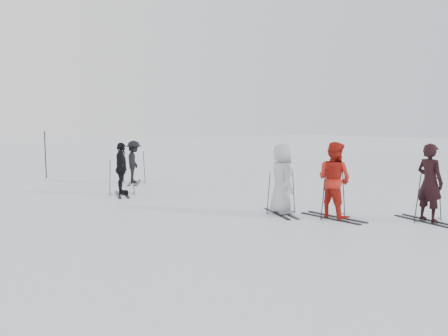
% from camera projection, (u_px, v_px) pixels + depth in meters
% --- Properties ---
extents(ground, '(120.00, 120.00, 0.00)m').
position_uv_depth(ground, '(242.00, 204.00, 12.92)').
color(ground, silver).
rests_on(ground, ground).
extents(skier_near_dark, '(0.52, 0.73, 1.88)m').
position_uv_depth(skier_near_dark, '(430.00, 184.00, 10.54)').
color(skier_near_dark, black).
rests_on(skier_near_dark, ground).
extents(skier_red, '(0.82, 1.00, 1.90)m').
position_uv_depth(skier_red, '(334.00, 181.00, 10.95)').
color(skier_red, '#B41F14').
rests_on(skier_red, ground).
extents(skier_grey, '(0.81, 1.02, 1.83)m').
position_uv_depth(skier_grey, '(281.00, 180.00, 11.47)').
color(skier_grey, '#A7ABB0').
rests_on(skier_grey, ground).
extents(skier_uphill_left, '(0.67, 1.09, 1.73)m').
position_uv_depth(skier_uphill_left, '(121.00, 169.00, 14.56)').
color(skier_uphill_left, black).
rests_on(skier_uphill_left, ground).
extents(skier_uphill_far, '(1.06, 1.25, 1.68)m').
position_uv_depth(skier_uphill_far, '(134.00, 162.00, 17.47)').
color(skier_uphill_far, black).
rests_on(skier_uphill_far, ground).
extents(skis_near_dark, '(1.85, 1.11, 1.29)m').
position_uv_depth(skis_near_dark, '(429.00, 196.00, 10.57)').
color(skis_near_dark, black).
rests_on(skis_near_dark, ground).
extents(skis_red, '(1.94, 1.18, 1.34)m').
position_uv_depth(skis_red, '(334.00, 192.00, 10.98)').
color(skis_red, black).
rests_on(skis_red, ground).
extents(skis_grey, '(1.79, 1.27, 1.18)m').
position_uv_depth(skis_grey, '(281.00, 192.00, 11.51)').
color(skis_grey, black).
rests_on(skis_grey, ground).
extents(skis_uphill_left, '(1.88, 1.31, 1.24)m').
position_uv_depth(skis_uphill_left, '(122.00, 177.00, 14.59)').
color(skis_uphill_left, black).
rests_on(skis_uphill_left, ground).
extents(skis_uphill_far, '(2.05, 1.69, 1.32)m').
position_uv_depth(skis_uphill_far, '(134.00, 167.00, 17.49)').
color(skis_uphill_far, black).
rests_on(skis_uphill_far, ground).
extents(piste_marker, '(0.06, 0.06, 2.05)m').
position_uv_depth(piste_marker, '(45.00, 155.00, 19.15)').
color(piste_marker, black).
rests_on(piste_marker, ground).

